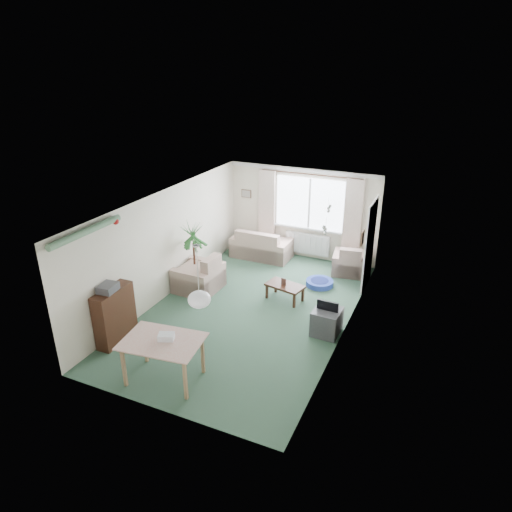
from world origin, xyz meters
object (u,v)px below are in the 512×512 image
at_px(armchair_left, 198,272).
at_px(dining_table, 164,361).
at_px(coffee_table, 285,292).
at_px(houseplant, 194,255).
at_px(sofa, 262,243).
at_px(armchair_corner, 351,259).
at_px(bookshelf, 115,315).
at_px(tv_cube, 327,322).
at_px(pet_bed, 320,283).

bearing_deg(armchair_left, dining_table, 22.74).
distance_m(coffee_table, houseplant, 2.23).
height_order(sofa, armchair_left, armchair_left).
distance_m(armchair_corner, houseplant, 3.85).
xyz_separation_m(bookshelf, tv_cube, (3.54, 1.85, -0.28)).
bearing_deg(pet_bed, armchair_corner, 63.76).
bearing_deg(armchair_left, tv_cube, 81.64).
bearing_deg(dining_table, pet_bed, 72.80).
distance_m(sofa, coffee_table, 2.44).
distance_m(armchair_corner, armchair_left, 3.76).
height_order(sofa, bookshelf, bookshelf).
height_order(dining_table, tv_cube, dining_table).
relative_size(houseplant, pet_bed, 2.49).
height_order(sofa, armchair_corner, sofa).
height_order(dining_table, pet_bed, dining_table).
distance_m(armchair_corner, pet_bed, 1.14).
bearing_deg(pet_bed, bookshelf, -127.05).
xyz_separation_m(tv_cube, pet_bed, (-0.71, 1.90, -0.19)).
distance_m(sofa, dining_table, 5.38).
relative_size(armchair_corner, pet_bed, 1.31).
bearing_deg(sofa, pet_bed, 152.57).
xyz_separation_m(armchair_corner, coffee_table, (-0.99, -1.96, -0.19)).
bearing_deg(dining_table, houseplant, 112.55).
relative_size(armchair_corner, armchair_left, 0.86).
bearing_deg(armchair_left, pet_bed, 119.90).
bearing_deg(armchair_corner, houseplant, 26.37).
bearing_deg(tv_cube, sofa, 134.81).
height_order(armchair_corner, pet_bed, armchair_corner).
bearing_deg(coffee_table, armchair_corner, 63.20).
relative_size(bookshelf, tv_cube, 1.93).
relative_size(armchair_corner, bookshelf, 0.78).
bearing_deg(dining_table, tv_cube, 49.93).
height_order(armchair_corner, bookshelf, bookshelf).
xyz_separation_m(armchair_corner, armchair_left, (-2.98, -2.30, 0.06)).
bearing_deg(bookshelf, coffee_table, 48.77).
bearing_deg(pet_bed, houseplant, -155.19).
bearing_deg(bookshelf, sofa, 77.90).
distance_m(armchair_corner, dining_table, 5.63).
distance_m(armchair_corner, bookshelf, 5.78).
xyz_separation_m(houseplant, pet_bed, (2.64, 1.22, -0.73)).
bearing_deg(armchair_left, sofa, 168.16).
bearing_deg(armchair_corner, armchair_left, 28.94).
relative_size(sofa, armchair_left, 1.61).
relative_size(armchair_left, tv_cube, 1.74).
distance_m(armchair_left, bookshelf, 2.46).
relative_size(coffee_table, tv_cube, 1.46).
xyz_separation_m(coffee_table, tv_cube, (1.21, -0.93, 0.07)).
bearing_deg(houseplant, pet_bed, 24.81).
bearing_deg(houseplant, coffee_table, 6.48).
bearing_deg(tv_cube, dining_table, -127.35).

